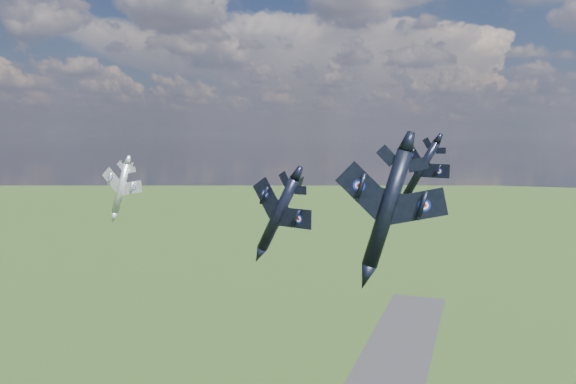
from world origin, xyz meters
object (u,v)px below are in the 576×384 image
(jet_right_navy, at_px, (387,209))
(jet_high_navy, at_px, (421,169))
(jet_left_silver, at_px, (121,188))
(jet_lead_navy, at_px, (278,214))

(jet_right_navy, xyz_separation_m, jet_high_navy, (-1.28, 43.96, 1.26))
(jet_high_navy, distance_m, jet_left_silver, 53.64)
(jet_high_navy, bearing_deg, jet_left_silver, -157.92)
(jet_high_navy, bearing_deg, jet_lead_navy, -110.30)
(jet_lead_navy, height_order, jet_left_silver, jet_lead_navy)
(jet_lead_navy, height_order, jet_high_navy, jet_high_navy)
(jet_high_navy, height_order, jet_left_silver, jet_high_navy)
(jet_left_silver, bearing_deg, jet_high_navy, 12.26)
(jet_lead_navy, distance_m, jet_high_navy, 31.25)
(jet_lead_navy, distance_m, jet_left_silver, 39.87)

